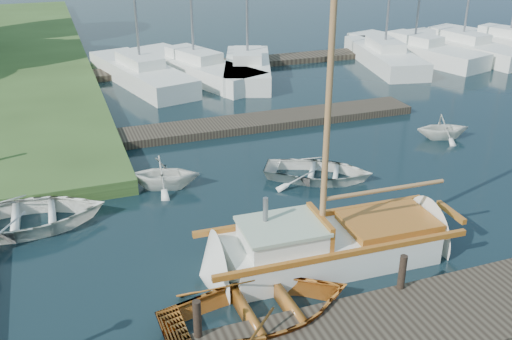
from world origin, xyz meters
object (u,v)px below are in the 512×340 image
object	(u,v)px
marina_boat_4	(384,55)
marina_boat_2	(248,66)
mooring_post_2	(402,272)
tender_d	(443,125)
marina_boat_1	(194,66)
marina_boat_6	(462,46)
sailboat	(334,247)
dinghy	(260,306)
mooring_post_1	(197,319)
tender_b	(164,171)
marina_boat_0	(141,72)
marina_boat_5	(414,49)
marina_boat_7	(509,42)
tender_a	(24,214)
tender_c	(318,169)

from	to	relation	value
marina_boat_4	marina_boat_2	bearing A→B (deg)	101.00
marina_boat_4	mooring_post_2	bearing A→B (deg)	160.53
mooring_post_2	tender_d	world-z (taller)	mooring_post_2
marina_boat_1	marina_boat_6	world-z (taller)	marina_boat_1
sailboat	marina_boat_2	size ratio (longest dim) A/B	0.79
dinghy	tender_d	distance (m)	12.55
sailboat	marina_boat_6	distance (m)	24.06
mooring_post_1	tender_b	xyz separation A→B (m)	(0.83, 7.22, -0.13)
marina_boat_0	marina_boat_6	world-z (taller)	marina_boat_0
dinghy	marina_boat_6	size ratio (longest dim) A/B	0.39
tender_d	marina_boat_4	xyz separation A→B (m)	(4.00, 10.61, 0.05)
mooring_post_2	sailboat	size ratio (longest dim) A/B	0.08
marina_boat_5	marina_boat_7	bearing A→B (deg)	-108.97
tender_a	tender_d	size ratio (longest dim) A/B	2.11
marina_boat_4	marina_boat_7	xyz separation A→B (m)	(8.99, 0.46, 0.01)
marina_boat_2	tender_a	bearing A→B (deg)	159.06
marina_boat_5	marina_boat_7	xyz separation A→B (m)	(6.50, -0.37, 0.01)
marina_boat_6	tender_d	bearing A→B (deg)	129.57
mooring_post_1	sailboat	size ratio (longest dim) A/B	0.08
tender_d	marina_boat_5	bearing A→B (deg)	-16.21
tender_a	dinghy	bearing A→B (deg)	-140.88
tender_b	tender_c	world-z (taller)	tender_b
marina_boat_2	marina_boat_4	distance (m)	7.98
sailboat	marina_boat_0	bearing A→B (deg)	97.48
marina_boat_0	marina_boat_5	world-z (taller)	marina_boat_5
tender_c	marina_boat_2	world-z (taller)	marina_boat_2
tender_b	tender_d	world-z (taller)	tender_b
marina_boat_1	marina_boat_5	xyz separation A→B (m)	(12.96, -0.35, -0.00)
marina_boat_0	marina_boat_4	world-z (taller)	marina_boat_0
tender_a	tender_b	world-z (taller)	tender_b
mooring_post_2	marina_boat_0	bearing A→B (deg)	96.83
mooring_post_1	marina_boat_2	xyz separation A→B (m)	(7.44, 18.46, -0.11)
tender_c	marina_boat_2	xyz separation A→B (m)	(1.92, 12.27, 0.24)
mooring_post_1	tender_a	bearing A→B (deg)	117.43
marina_boat_7	marina_boat_5	bearing A→B (deg)	65.95
marina_boat_7	tender_b	bearing A→B (deg)	95.54
tender_b	tender_c	bearing A→B (deg)	-84.19
marina_boat_2	marina_boat_5	xyz separation A→B (m)	(10.47, 0.81, -0.03)
tender_d	dinghy	bearing A→B (deg)	140.22
mooring_post_1	mooring_post_2	xyz separation A→B (m)	(4.50, 0.00, 0.00)
dinghy	tender_a	world-z (taller)	tender_a
mooring_post_1	sailboat	world-z (taller)	sailboat
tender_d	sailboat	bearing A→B (deg)	141.51
marina_boat_0	marina_boat_1	bearing A→B (deg)	-99.38
mooring_post_1	marina_boat_2	bearing A→B (deg)	68.05
dinghy	marina_boat_5	xyz separation A→B (m)	(16.52, 18.97, 0.14)
tender_c	tender_d	bearing A→B (deg)	-43.52
mooring_post_1	marina_boat_0	size ratio (longest dim) A/B	0.07
marina_boat_1	marina_boat_7	xyz separation A→B (m)	(19.46, -0.72, 0.01)
mooring_post_1	dinghy	world-z (taller)	mooring_post_1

